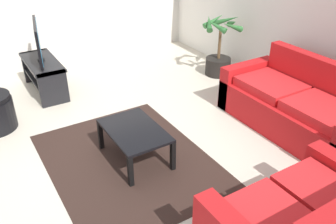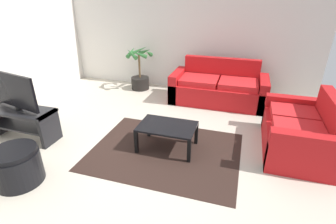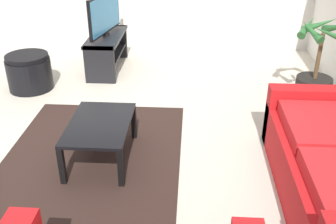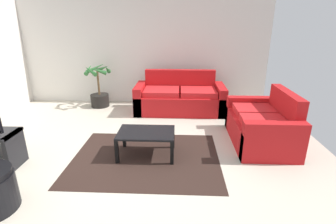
# 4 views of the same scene
# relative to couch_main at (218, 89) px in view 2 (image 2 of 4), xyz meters

# --- Properties ---
(ground_plane) EXTENTS (6.60, 6.60, 0.00)m
(ground_plane) POSITION_rel_couch_main_xyz_m (-0.89, -2.28, -0.30)
(ground_plane) COLOR beige
(wall_back) EXTENTS (6.00, 0.06, 2.70)m
(wall_back) POSITION_rel_couch_main_xyz_m (-0.89, 0.72, 1.05)
(wall_back) COLOR silver
(wall_back) RESTS_ON ground
(couch_main) EXTENTS (1.99, 0.90, 0.90)m
(couch_main) POSITION_rel_couch_main_xyz_m (0.00, 0.00, 0.00)
(couch_main) COLOR red
(couch_main) RESTS_ON ground
(couch_loveseat) EXTENTS (0.90, 1.46, 0.90)m
(couch_loveseat) POSITION_rel_couch_main_xyz_m (1.39, -1.55, -0.00)
(couch_loveseat) COLOR red
(couch_loveseat) RESTS_ON ground
(tv_stand) EXTENTS (1.10, 0.45, 0.52)m
(tv_stand) POSITION_rel_couch_main_xyz_m (-2.82, -2.48, 0.03)
(tv_stand) COLOR black
(tv_stand) RESTS_ON ground
(tv) EXTENTS (0.95, 0.24, 0.58)m
(tv) POSITION_rel_couch_main_xyz_m (-2.82, -2.48, 0.52)
(tv) COLOR black
(tv) RESTS_ON tv_stand
(coffee_table) EXTENTS (0.85, 0.56, 0.39)m
(coffee_table) POSITION_rel_couch_main_xyz_m (-0.50, -2.08, 0.04)
(coffee_table) COLOR black
(coffee_table) RESTS_ON ground
(area_rug) EXTENTS (2.20, 1.70, 0.01)m
(area_rug) POSITION_rel_couch_main_xyz_m (-0.50, -2.18, -0.30)
(area_rug) COLOR black
(area_rug) RESTS_ON ground
(potted_palm) EXTENTS (0.65, 0.66, 1.04)m
(potted_palm) POSITION_rel_couch_main_xyz_m (-1.94, 0.27, 0.08)
(potted_palm) COLOR black
(potted_palm) RESTS_ON ground
(ottoman) EXTENTS (0.57, 0.57, 0.47)m
(ottoman) POSITION_rel_couch_main_xyz_m (-2.06, -3.36, -0.07)
(ottoman) COLOR black
(ottoman) RESTS_ON ground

